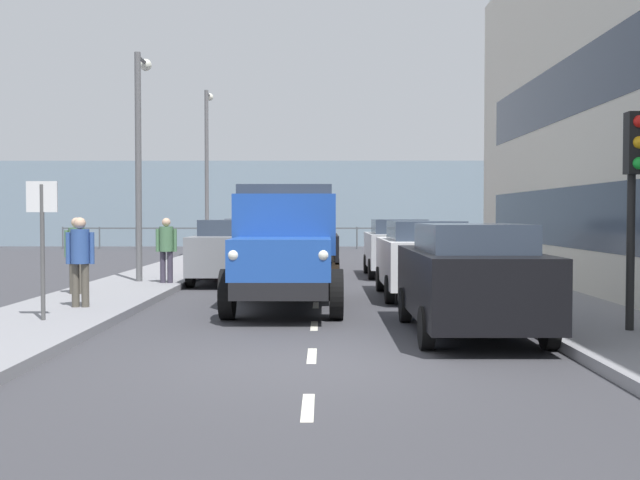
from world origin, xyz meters
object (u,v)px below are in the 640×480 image
car_grey_oppositeside_0 (229,250)px  lamp_post_far (207,158)px  truck_vintage_blue (285,250)px  lamp_post_promenade (140,144)px  car_white_kerbside_1 (424,257)px  street_sign (42,226)px  car_red_oppositeside_1 (249,243)px  pedestrian_by_lamp (77,249)px  pedestrian_with_bag (80,254)px  traffic_light_near (634,173)px  car_black_kerbside_near (470,277)px  pedestrian_near_railing (166,245)px  car_silver_kerbside_2 (398,247)px

car_grey_oppositeside_0 → lamp_post_far: lamp_post_far is taller
truck_vintage_blue → lamp_post_promenade: (3.99, -5.05, 2.50)m
car_white_kerbside_1 → street_sign: street_sign is taller
car_white_kerbside_1 → lamp_post_far: bearing=-64.6°
truck_vintage_blue → car_red_oppositeside_1: (1.83, -11.82, -0.28)m
car_grey_oppositeside_0 → pedestrian_by_lamp: pedestrian_by_lamp is taller
car_red_oppositeside_1 → pedestrian_with_bag: 12.68m
traffic_light_near → lamp_post_far: (9.35, -21.01, 1.73)m
car_white_kerbside_1 → traffic_light_near: bearing=110.5°
truck_vintage_blue → lamp_post_far: lamp_post_far is taller
car_black_kerbside_near → lamp_post_far: size_ratio=0.65×
traffic_light_near → lamp_post_far: size_ratio=0.47×
street_sign → pedestrian_by_lamp: bearing=-79.5°
car_black_kerbside_near → pedestrian_with_bag: 7.15m
pedestrian_by_lamp → street_sign: street_sign is taller
truck_vintage_blue → traffic_light_near: size_ratio=1.76×
lamp_post_far → pedestrian_near_railing: bearing=93.9°
pedestrian_near_railing → car_silver_kerbside_2: bearing=-147.5°
pedestrian_with_bag → lamp_post_promenade: 6.31m
pedestrian_with_bag → street_sign: street_sign is taller
truck_vintage_blue → car_black_kerbside_near: 4.28m
traffic_light_near → lamp_post_promenade: lamp_post_promenade is taller
traffic_light_near → street_sign: (9.09, -1.17, -0.79)m
street_sign → car_white_kerbside_1: bearing=-144.1°
car_grey_oppositeside_0 → traffic_light_near: (-7.10, 9.73, 1.58)m
car_black_kerbside_near → street_sign: bearing=-4.7°
car_white_kerbside_1 → car_grey_oppositeside_0: bearing=-37.1°
pedestrian_by_lamp → lamp_post_far: (-0.51, -15.65, 3.09)m
car_grey_oppositeside_0 → pedestrian_near_railing: bearing=50.9°
lamp_post_far → street_sign: 20.00m
pedestrian_with_bag → pedestrian_near_railing: bearing=-96.3°
pedestrian_near_railing → street_sign: 6.94m
traffic_light_near → lamp_post_far: lamp_post_far is taller
pedestrian_near_railing → street_sign: bearing=84.9°
car_black_kerbside_near → pedestrian_with_bag: (6.75, -2.33, 0.23)m
truck_vintage_blue → pedestrian_with_bag: bearing=10.7°
pedestrian_near_railing → traffic_light_near: 11.77m
lamp_post_promenade → street_sign: bearing=91.4°
pedestrian_near_railing → lamp_post_far: 13.35m
car_red_oppositeside_1 → lamp_post_promenade: 7.63m
car_red_oppositeside_1 → car_white_kerbside_1: bearing=117.2°
car_red_oppositeside_1 → traffic_light_near: (-7.10, 15.47, 1.58)m
lamp_post_promenade → pedestrian_near_railing: bearing=140.9°
pedestrian_with_bag → pedestrian_near_railing: pedestrian_with_bag is taller
traffic_light_near → lamp_post_far: 23.06m
car_grey_oppositeside_0 → lamp_post_promenade: 3.67m
car_white_kerbside_1 → truck_vintage_blue: bearing=39.2°
car_white_kerbside_1 → lamp_post_promenade: 7.96m
pedestrian_with_bag → pedestrian_by_lamp: (0.83, -2.41, -0.01)m
truck_vintage_blue → lamp_post_promenade: lamp_post_promenade is taller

